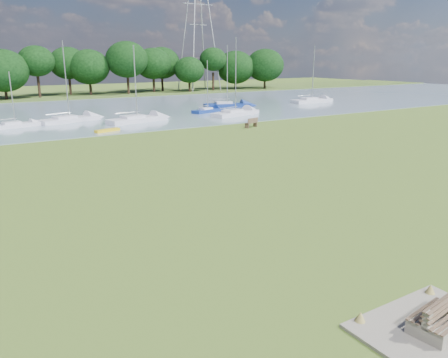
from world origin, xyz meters
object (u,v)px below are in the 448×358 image
pylon (198,1)px  sailboat_3 (235,112)px  kayak (107,130)px  sailboat_6 (207,109)px  sailboat_4 (137,118)px  sailboat_7 (227,104)px  riverbank_bench (252,123)px  sailboat_0 (69,118)px  bench_pair (439,317)px  sailboat_1 (15,124)px  sailboat_8 (311,100)px

pylon → sailboat_3: bearing=-112.6°
kayak → sailboat_3: 18.69m
sailboat_3 → sailboat_6: sailboat_3 is taller
pylon → sailboat_6: pylon is taller
sailboat_4 → sailboat_6: size_ratio=1.24×
sailboat_4 → sailboat_7: 19.23m
kayak → sailboat_4: size_ratio=0.31×
sailboat_7 → pylon: bearing=85.5°
riverbank_bench → sailboat_0: bearing=120.6°
bench_pair → sailboat_3: size_ratio=0.19×
riverbank_bench → sailboat_7: bearing=48.5°
sailboat_0 → sailboat_3: (19.94, -5.14, 0.02)m
sailboat_0 → sailboat_6: sailboat_0 is taller
sailboat_3 → sailboat_1: bearing=155.4°
sailboat_3 → sailboat_4: size_ratio=1.13×
sailboat_6 → sailboat_8: sailboat_8 is taller
sailboat_6 → sailboat_7: sailboat_7 is taller
riverbank_bench → sailboat_3: bearing=50.0°
sailboat_1 → sailboat_6: (24.49, 0.99, 0.01)m
sailboat_0 → sailboat_8: 40.25m
pylon → sailboat_3: pylon is taller
sailboat_3 → sailboat_7: size_ratio=1.08×
riverbank_bench → sailboat_4: bearing=114.8°
bench_pair → sailboat_6: bearing=60.0°
sailboat_6 → sailboat_3: bearing=-93.2°
riverbank_bench → pylon: size_ratio=0.06×
sailboat_0 → sailboat_6: bearing=-18.3°
sailboat_0 → sailboat_3: bearing=-31.8°
sailboat_0 → sailboat_4: size_ratio=1.06×
bench_pair → sailboat_3: bearing=56.2°
riverbank_bench → sailboat_8: size_ratio=0.19×
kayak → sailboat_1: 11.04m
pylon → sailboat_8: (2.83, -34.32, -18.69)m
sailboat_8 → kayak: bearing=-164.6°
sailboat_6 → sailboat_8: (21.64, 2.65, 0.11)m
riverbank_bench → pylon: bearing=50.1°
sailboat_6 → kayak: bearing=-171.4°
kayak → riverbank_bench: bearing=-37.0°
sailboat_4 → sailboat_0: bearing=134.1°
kayak → sailboat_7: 26.01m
sailboat_0 → sailboat_4: sailboat_0 is taller
kayak → sailboat_7: size_ratio=0.29×
sailboat_7 → sailboat_3: bearing=-98.4°
pylon → kayak: bearing=-127.8°
sailboat_3 → bench_pair: bearing=-132.4°
sailboat_1 → sailboat_0: bearing=-1.1°
sailboat_1 → sailboat_6: 24.51m
bench_pair → sailboat_6: size_ratio=0.27×
sailboat_6 → sailboat_0: bearing=159.7°
sailboat_3 → sailboat_6: (-1.40, 4.85, -0.07)m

